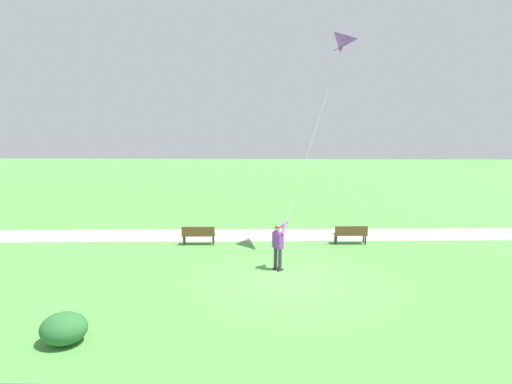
{
  "coord_description": "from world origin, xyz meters",
  "views": [
    {
      "loc": [
        -13.75,
        0.84,
        5.23
      ],
      "look_at": [
        0.51,
        1.2,
        3.05
      ],
      "focal_mm": 28.63,
      "sensor_mm": 36.0,
      "label": 1
    }
  ],
  "objects_px": {
    "park_bench_far_walkway": "(198,234)",
    "flying_kite": "(334,44)",
    "lakeside_shrub": "(64,329)",
    "park_bench_near_walkway": "(351,233)",
    "person_kite_flyer": "(278,243)"
  },
  "relations": [
    {
      "from": "lakeside_shrub",
      "to": "park_bench_near_walkway",
      "type": "bearing_deg",
      "value": -44.36
    },
    {
      "from": "park_bench_far_walkway",
      "to": "lakeside_shrub",
      "type": "bearing_deg",
      "value": 167.93
    },
    {
      "from": "person_kite_flyer",
      "to": "park_bench_far_walkway",
      "type": "relative_size",
      "value": 1.2
    },
    {
      "from": "flying_kite",
      "to": "lakeside_shrub",
      "type": "xyz_separation_m",
      "value": [
        -7.66,
        7.65,
        -8.2
      ]
    },
    {
      "from": "park_bench_far_walkway",
      "to": "flying_kite",
      "type": "bearing_deg",
      "value": -101.05
    },
    {
      "from": "park_bench_near_walkway",
      "to": "lakeside_shrub",
      "type": "xyz_separation_m",
      "value": [
        -9.07,
        8.87,
        -0.13
      ]
    },
    {
      "from": "park_bench_near_walkway",
      "to": "park_bench_far_walkway",
      "type": "height_order",
      "value": "same"
    },
    {
      "from": "flying_kite",
      "to": "park_bench_far_walkway",
      "type": "relative_size",
      "value": 4.75
    },
    {
      "from": "person_kite_flyer",
      "to": "lakeside_shrub",
      "type": "bearing_deg",
      "value": 135.3
    },
    {
      "from": "park_bench_near_walkway",
      "to": "lakeside_shrub",
      "type": "relative_size",
      "value": 1.33
    },
    {
      "from": "flying_kite",
      "to": "park_bench_near_walkway",
      "type": "distance_m",
      "value": 8.29
    },
    {
      "from": "lakeside_shrub",
      "to": "flying_kite",
      "type": "bearing_deg",
      "value": -44.96
    },
    {
      "from": "person_kite_flyer",
      "to": "park_bench_near_walkway",
      "type": "relative_size",
      "value": 1.2
    },
    {
      "from": "person_kite_flyer",
      "to": "park_bench_far_walkway",
      "type": "height_order",
      "value": "person_kite_flyer"
    },
    {
      "from": "park_bench_far_walkway",
      "to": "lakeside_shrub",
      "type": "xyz_separation_m",
      "value": [
        -8.79,
        1.88,
        -0.13
      ]
    }
  ]
}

